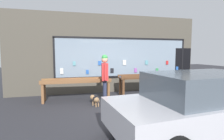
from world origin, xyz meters
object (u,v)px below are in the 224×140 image
object	(u,v)px
display_table_left	(77,83)
small_dog	(95,99)
display_table_right	(149,79)
person_browsing	(105,74)
sandwich_board_sign	(197,84)
parked_car	(202,103)

from	to	relation	value
display_table_left	small_dog	distance (m)	1.15
display_table_left	display_table_right	size ratio (longest dim) A/B	1.00
person_browsing	sandwich_board_sign	xyz separation A→B (m)	(4.33, 0.38, -0.59)
display_table_left	parked_car	world-z (taller)	parked_car
small_dog	parked_car	bearing A→B (deg)	-166.89
display_table_left	person_browsing	xyz separation A→B (m)	(0.98, -0.64, 0.37)
display_table_left	person_browsing	distance (m)	1.23
small_dog	sandwich_board_sign	bearing A→B (deg)	-104.82
person_browsing	small_dog	world-z (taller)	person_browsing
sandwich_board_sign	display_table_left	bearing A→B (deg)	173.55
small_dog	person_browsing	bearing A→B (deg)	-81.11
display_table_right	sandwich_board_sign	bearing A→B (deg)	-6.51
display_table_left	sandwich_board_sign	world-z (taller)	sandwich_board_sign
parked_car	person_browsing	bearing A→B (deg)	112.21
small_dog	parked_car	size ratio (longest dim) A/B	0.12
display_table_right	sandwich_board_sign	world-z (taller)	sandwich_board_sign
display_table_left	person_browsing	world-z (taller)	person_browsing
sandwich_board_sign	person_browsing	bearing A→B (deg)	-178.68
small_dog	sandwich_board_sign	distance (m)	4.77
display_table_right	person_browsing	bearing A→B (deg)	-163.08
small_dog	parked_car	world-z (taller)	parked_car
display_table_right	person_browsing	xyz separation A→B (m)	(-2.08, -0.63, 0.32)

